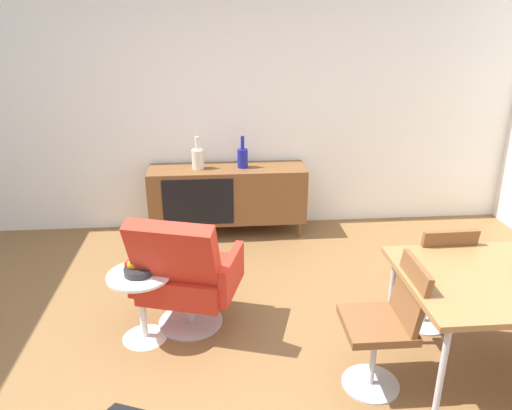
{
  "coord_description": "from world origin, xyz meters",
  "views": [
    {
      "loc": [
        -0.04,
        -2.45,
        2.18
      ],
      "look_at": [
        0.21,
        0.54,
        1.0
      ],
      "focal_mm": 34.14,
      "sensor_mm": 36.0,
      "label": 1
    }
  ],
  "objects_px": {
    "sideboard": "(228,194)",
    "dining_chair_near_window": "(387,321)",
    "vase_cobalt": "(243,157)",
    "dining_chair_back_left": "(435,271)",
    "lounge_chair_red": "(184,272)",
    "side_table_round": "(141,299)",
    "vase_sculptural_dark": "(198,158)",
    "fruit_bowl": "(138,269)"
  },
  "relations": [
    {
      "from": "sideboard",
      "to": "dining_chair_near_window",
      "type": "distance_m",
      "value": 2.54
    },
    {
      "from": "vase_cobalt",
      "to": "dining_chair_back_left",
      "type": "distance_m",
      "value": 2.24
    },
    {
      "from": "dining_chair_back_left",
      "to": "lounge_chair_red",
      "type": "distance_m",
      "value": 1.78
    },
    {
      "from": "dining_chair_near_window",
      "to": "side_table_round",
      "type": "relative_size",
      "value": 1.65
    },
    {
      "from": "vase_sculptural_dark",
      "to": "side_table_round",
      "type": "xyz_separation_m",
      "value": [
        -0.37,
        -1.77,
        -0.51
      ]
    },
    {
      "from": "vase_cobalt",
      "to": "vase_sculptural_dark",
      "type": "relative_size",
      "value": 1.0
    },
    {
      "from": "sideboard",
      "to": "fruit_bowl",
      "type": "relative_size",
      "value": 8.0
    },
    {
      "from": "side_table_round",
      "to": "sideboard",
      "type": "bearing_deg",
      "value": 69.58
    },
    {
      "from": "dining_chair_back_left",
      "to": "fruit_bowl",
      "type": "xyz_separation_m",
      "value": [
        -2.08,
        0.05,
        0.09
      ]
    },
    {
      "from": "vase_sculptural_dark",
      "to": "side_table_round",
      "type": "distance_m",
      "value": 1.88
    },
    {
      "from": "vase_sculptural_dark",
      "to": "fruit_bowl",
      "type": "distance_m",
      "value": 1.83
    },
    {
      "from": "vase_cobalt",
      "to": "dining_chair_near_window",
      "type": "relative_size",
      "value": 0.38
    },
    {
      "from": "dining_chair_back_left",
      "to": "fruit_bowl",
      "type": "height_order",
      "value": "dining_chair_back_left"
    },
    {
      "from": "dining_chair_back_left",
      "to": "lounge_chair_red",
      "type": "bearing_deg",
      "value": 175.51
    },
    {
      "from": "dining_chair_back_left",
      "to": "lounge_chair_red",
      "type": "height_order",
      "value": "lounge_chair_red"
    },
    {
      "from": "dining_chair_near_window",
      "to": "dining_chair_back_left",
      "type": "height_order",
      "value": "same"
    },
    {
      "from": "fruit_bowl",
      "to": "dining_chair_near_window",
      "type": "bearing_deg",
      "value": -21.56
    },
    {
      "from": "vase_cobalt",
      "to": "side_table_round",
      "type": "relative_size",
      "value": 0.63
    },
    {
      "from": "vase_sculptural_dark",
      "to": "dining_chair_near_window",
      "type": "xyz_separation_m",
      "value": [
        1.17,
        -2.38,
        -0.36
      ]
    },
    {
      "from": "sideboard",
      "to": "side_table_round",
      "type": "xyz_separation_m",
      "value": [
        -0.66,
        -1.77,
        -0.12
      ]
    },
    {
      "from": "vase_cobalt",
      "to": "vase_sculptural_dark",
      "type": "height_order",
      "value": "same"
    },
    {
      "from": "vase_sculptural_dark",
      "to": "side_table_round",
      "type": "relative_size",
      "value": 0.63
    },
    {
      "from": "dining_chair_near_window",
      "to": "lounge_chair_red",
      "type": "distance_m",
      "value": 1.42
    },
    {
      "from": "sideboard",
      "to": "fruit_bowl",
      "type": "height_order",
      "value": "sideboard"
    },
    {
      "from": "dining_chair_near_window",
      "to": "dining_chair_back_left",
      "type": "relative_size",
      "value": 1.0
    },
    {
      "from": "vase_cobalt",
      "to": "dining_chair_near_window",
      "type": "xyz_separation_m",
      "value": [
        0.72,
        -2.38,
        -0.36
      ]
    },
    {
      "from": "sideboard",
      "to": "lounge_chair_red",
      "type": "height_order",
      "value": "lounge_chair_red"
    },
    {
      "from": "sideboard",
      "to": "fruit_bowl",
      "type": "distance_m",
      "value": 1.89
    },
    {
      "from": "sideboard",
      "to": "dining_chair_near_window",
      "type": "bearing_deg",
      "value": -69.62
    },
    {
      "from": "side_table_round",
      "to": "fruit_bowl",
      "type": "xyz_separation_m",
      "value": [
        0.0,
        0.0,
        0.23
      ]
    },
    {
      "from": "dining_chair_near_window",
      "to": "sideboard",
      "type": "bearing_deg",
      "value": 110.38
    },
    {
      "from": "lounge_chair_red",
      "to": "dining_chair_back_left",
      "type": "bearing_deg",
      "value": -4.49
    },
    {
      "from": "dining_chair_back_left",
      "to": "side_table_round",
      "type": "height_order",
      "value": "dining_chair_back_left"
    },
    {
      "from": "sideboard",
      "to": "dining_chair_back_left",
      "type": "height_order",
      "value": "dining_chair_back_left"
    },
    {
      "from": "dining_chair_back_left",
      "to": "side_table_round",
      "type": "xyz_separation_m",
      "value": [
        -2.08,
        0.05,
        -0.15
      ]
    },
    {
      "from": "vase_sculptural_dark",
      "to": "dining_chair_back_left",
      "type": "distance_m",
      "value": 2.52
    },
    {
      "from": "side_table_round",
      "to": "fruit_bowl",
      "type": "relative_size",
      "value": 2.6
    },
    {
      "from": "vase_sculptural_dark",
      "to": "side_table_round",
      "type": "bearing_deg",
      "value": -101.73
    },
    {
      "from": "lounge_chair_red",
      "to": "fruit_bowl",
      "type": "xyz_separation_m",
      "value": [
        -0.3,
        -0.09,
        0.09
      ]
    },
    {
      "from": "dining_chair_back_left",
      "to": "fruit_bowl",
      "type": "relative_size",
      "value": 4.28
    },
    {
      "from": "lounge_chair_red",
      "to": "sideboard",
      "type": "bearing_deg",
      "value": 78.01
    },
    {
      "from": "sideboard",
      "to": "lounge_chair_red",
      "type": "xyz_separation_m",
      "value": [
        -0.36,
        -1.68,
        0.03
      ]
    }
  ]
}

